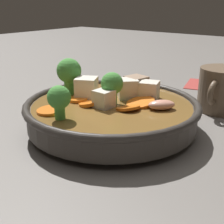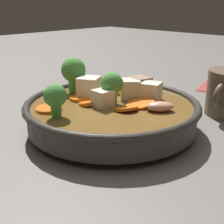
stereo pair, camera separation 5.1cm
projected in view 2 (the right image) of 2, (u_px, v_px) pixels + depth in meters
ground_plane at (112, 130)px, 0.52m from camera, size 3.00×3.00×0.00m
stirfry_bowl at (111, 110)px, 0.51m from camera, size 0.28×0.28×0.11m
napkin at (218, 87)px, 0.77m from camera, size 0.13×0.10×0.00m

